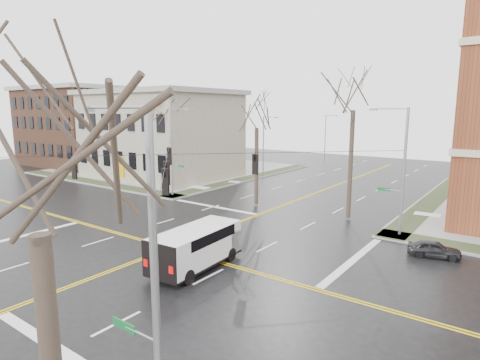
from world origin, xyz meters
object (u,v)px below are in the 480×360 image
Objects in this scene: streetlight_north_b at (326,136)px; cargo_van at (199,244)px; parked_car_a at (434,249)px; tree_nw_near at (257,123)px; tree_nw_far at (168,117)px; signal_pole_se at (150,278)px; tree_se at (37,208)px; tree_ne at (354,103)px; signal_pole_nw at (172,149)px; streetlight_north_a at (264,144)px; signal_pole_ne at (401,168)px.

streetlight_north_b is 51.32m from cargo_van.
parked_car_a is 18.56m from tree_nw_near.
streetlight_north_b is 34.53m from tree_nw_far.
signal_pole_se is 3.93m from tree_se.
tree_ne is at bearing 39.88° from parked_car_a.
signal_pole_nw is 32.28m from signal_pole_se.
streetlight_north_a is 0.61× the size of tree_ne.
signal_pole_se is at bearing -60.91° from streetlight_north_a.
signal_pole_se reaches higher than parked_car_a.
tree_nw_far is 21.07m from tree_ne.
tree_nw_far is (-17.82, 15.05, 6.78)m from cargo_van.
signal_pole_ne is 25.85m from tree_nw_far.
tree_ne is at bearing 3.17° from tree_nw_near.
streetlight_north_a is at bearing 143.10° from signal_pole_ne.
signal_pole_ne is 6.15m from parked_car_a.
streetlight_north_a is 2.60× the size of parked_car_a.
signal_pole_ne is 26.09m from tree_se.
signal_pole_se is 63.43m from streetlight_north_b.
tree_nw_far is 0.85× the size of tree_ne.
signal_pole_nw reaches higher than streetlight_north_b.
signal_pole_se is 36.13m from tree_nw_far.
streetlight_north_b is at bearing 103.88° from tree_nw_near.
tree_se reaches higher than streetlight_north_b.
signal_pole_ne is 1.45× the size of cargo_van.
tree_se is at bearing -75.17° from signal_pole_se.
signal_pole_nw reaches higher than parked_car_a.
cargo_van is 16.80m from tree_nw_near.
tree_nw_far is (-3.57, -14.15, 3.68)m from streetlight_north_a.
cargo_van is at bearing -73.84° from streetlight_north_b.
signal_pole_nw is at bearing 180.00° from signal_pole_ne.
tree_nw_far reaches higher than tree_se.
parked_car_a is 24.04m from tree_se.
tree_se is at bearing -60.71° from cargo_van.
tree_ne is at bearing 100.66° from tree_se.
parked_car_a is at bearing -10.68° from tree_nw_far.
signal_pole_nw is 1.00× the size of signal_pole_se.
cargo_van is 24.30m from tree_nw_far.
signal_pole_nw and signal_pole_se have the same top height.
signal_pole_ne is at bearing 91.73° from tree_se.
tree_nw_near reaches higher than tree_se.
tree_ne reaches higher than cargo_van.
tree_nw_near is (-13.39, 24.75, 2.84)m from signal_pole_se.
signal_pole_se is 0.68× the size of tree_ne.
cargo_van is 16.87m from tree_se.
tree_nw_near is at bearing -2.85° from tree_nw_far.
streetlight_north_b is 46.93m from parked_car_a.
signal_pole_nw is 19.92m from cargo_van.
streetlight_north_b is 38.78m from tree_ne.
streetlight_north_a is at bearing 118.19° from tree_se.
cargo_van is (14.25, -29.20, -3.10)m from streetlight_north_a.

